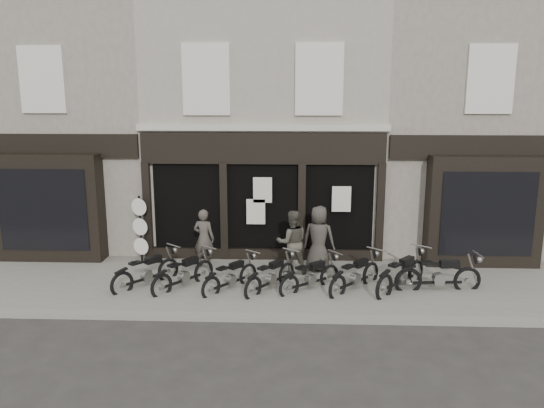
{
  "coord_description": "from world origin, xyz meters",
  "views": [
    {
      "loc": [
        0.91,
        -12.38,
        5.05
      ],
      "look_at": [
        0.33,
        1.6,
        2.09
      ],
      "focal_mm": 35.0,
      "sensor_mm": 36.0,
      "label": 1
    }
  ],
  "objects_px": {
    "motorcycle_5": "(355,278)",
    "advert_sign_post": "(140,232)",
    "motorcycle_2": "(231,279)",
    "motorcycle_7": "(439,278)",
    "motorcycle_0": "(147,274)",
    "man_centre": "(292,242)",
    "man_left": "(204,238)",
    "man_right": "(319,238)",
    "motorcycle_1": "(184,276)",
    "motorcycle_4": "(311,279)",
    "motorcycle_6": "(401,277)",
    "motorcycle_3": "(271,278)"
  },
  "relations": [
    {
      "from": "motorcycle_1",
      "to": "motorcycle_7",
      "type": "distance_m",
      "value": 6.52
    },
    {
      "from": "motorcycle_0",
      "to": "motorcycle_6",
      "type": "height_order",
      "value": "motorcycle_6"
    },
    {
      "from": "man_left",
      "to": "advert_sign_post",
      "type": "relative_size",
      "value": 0.8
    },
    {
      "from": "motorcycle_2",
      "to": "man_left",
      "type": "relative_size",
      "value": 0.96
    },
    {
      "from": "motorcycle_1",
      "to": "advert_sign_post",
      "type": "bearing_deg",
      "value": 77.79
    },
    {
      "from": "motorcycle_2",
      "to": "man_centre",
      "type": "bearing_deg",
      "value": -13.03
    },
    {
      "from": "motorcycle_3",
      "to": "motorcycle_5",
      "type": "xyz_separation_m",
      "value": [
        2.15,
        0.09,
        0.01
      ]
    },
    {
      "from": "motorcycle_0",
      "to": "motorcycle_5",
      "type": "distance_m",
      "value": 5.41
    },
    {
      "from": "motorcycle_3",
      "to": "motorcycle_6",
      "type": "height_order",
      "value": "motorcycle_6"
    },
    {
      "from": "man_left",
      "to": "motorcycle_7",
      "type": "bearing_deg",
      "value": 179.55
    },
    {
      "from": "motorcycle_0",
      "to": "man_right",
      "type": "xyz_separation_m",
      "value": [
        4.52,
        1.34,
        0.65
      ]
    },
    {
      "from": "motorcycle_3",
      "to": "man_right",
      "type": "bearing_deg",
      "value": -4.84
    },
    {
      "from": "man_centre",
      "to": "man_right",
      "type": "height_order",
      "value": "man_right"
    },
    {
      "from": "motorcycle_4",
      "to": "motorcycle_7",
      "type": "height_order",
      "value": "motorcycle_7"
    },
    {
      "from": "motorcycle_1",
      "to": "motorcycle_4",
      "type": "height_order",
      "value": "motorcycle_1"
    },
    {
      "from": "motorcycle_2",
      "to": "man_right",
      "type": "bearing_deg",
      "value": -17.85
    },
    {
      "from": "motorcycle_3",
      "to": "motorcycle_5",
      "type": "bearing_deg",
      "value": -51.66
    },
    {
      "from": "motorcycle_1",
      "to": "motorcycle_7",
      "type": "relative_size",
      "value": 0.79
    },
    {
      "from": "motorcycle_2",
      "to": "advert_sign_post",
      "type": "height_order",
      "value": "advert_sign_post"
    },
    {
      "from": "motorcycle_3",
      "to": "motorcycle_4",
      "type": "distance_m",
      "value": 1.01
    },
    {
      "from": "motorcycle_5",
      "to": "man_centre",
      "type": "height_order",
      "value": "man_centre"
    },
    {
      "from": "motorcycle_5",
      "to": "advert_sign_post",
      "type": "bearing_deg",
      "value": 114.44
    },
    {
      "from": "motorcycle_0",
      "to": "man_right",
      "type": "bearing_deg",
      "value": -34.18
    },
    {
      "from": "motorcycle_1",
      "to": "motorcycle_4",
      "type": "xyz_separation_m",
      "value": [
        3.26,
        -0.01,
        -0.02
      ]
    },
    {
      "from": "motorcycle_4",
      "to": "motorcycle_6",
      "type": "distance_m",
      "value": 2.31
    },
    {
      "from": "man_left",
      "to": "motorcycle_1",
      "type": "bearing_deg",
      "value": 94.32
    },
    {
      "from": "motorcycle_1",
      "to": "man_centre",
      "type": "height_order",
      "value": "man_centre"
    },
    {
      "from": "motorcycle_2",
      "to": "motorcycle_3",
      "type": "relative_size",
      "value": 0.93
    },
    {
      "from": "motorcycle_5",
      "to": "man_right",
      "type": "height_order",
      "value": "man_right"
    },
    {
      "from": "motorcycle_5",
      "to": "advert_sign_post",
      "type": "relative_size",
      "value": 0.8
    },
    {
      "from": "motorcycle_0",
      "to": "motorcycle_4",
      "type": "distance_m",
      "value": 4.26
    },
    {
      "from": "motorcycle_0",
      "to": "motorcycle_5",
      "type": "bearing_deg",
      "value": -51.15
    },
    {
      "from": "motorcycle_7",
      "to": "man_left",
      "type": "distance_m",
      "value": 6.47
    },
    {
      "from": "motorcycle_6",
      "to": "man_right",
      "type": "xyz_separation_m",
      "value": [
        -2.05,
        1.35,
        0.62
      ]
    },
    {
      "from": "motorcycle_2",
      "to": "motorcycle_7",
      "type": "distance_m",
      "value": 5.3
    },
    {
      "from": "motorcycle_3",
      "to": "motorcycle_7",
      "type": "bearing_deg",
      "value": -52.87
    },
    {
      "from": "motorcycle_1",
      "to": "motorcycle_5",
      "type": "distance_m",
      "value": 4.4
    },
    {
      "from": "motorcycle_6",
      "to": "motorcycle_7",
      "type": "height_order",
      "value": "same"
    },
    {
      "from": "man_left",
      "to": "motorcycle_0",
      "type": "bearing_deg",
      "value": 63.77
    },
    {
      "from": "motorcycle_1",
      "to": "motorcycle_3",
      "type": "xyz_separation_m",
      "value": [
        2.25,
        -0.05,
        -0.01
      ]
    },
    {
      "from": "motorcycle_2",
      "to": "motorcycle_3",
      "type": "distance_m",
      "value": 1.03
    },
    {
      "from": "motorcycle_3",
      "to": "motorcycle_7",
      "type": "distance_m",
      "value": 4.27
    },
    {
      "from": "motorcycle_0",
      "to": "man_right",
      "type": "height_order",
      "value": "man_right"
    },
    {
      "from": "motorcycle_0",
      "to": "motorcycle_1",
      "type": "height_order",
      "value": "motorcycle_0"
    },
    {
      "from": "motorcycle_0",
      "to": "man_centre",
      "type": "relative_size",
      "value": 0.99
    },
    {
      "from": "motorcycle_0",
      "to": "motorcycle_6",
      "type": "distance_m",
      "value": 6.58
    },
    {
      "from": "motorcycle_2",
      "to": "motorcycle_4",
      "type": "height_order",
      "value": "motorcycle_4"
    },
    {
      "from": "man_left",
      "to": "advert_sign_post",
      "type": "distance_m",
      "value": 1.98
    },
    {
      "from": "motorcycle_2",
      "to": "motorcycle_5",
      "type": "xyz_separation_m",
      "value": [
        3.18,
        0.11,
        0.03
      ]
    },
    {
      "from": "motorcycle_0",
      "to": "man_left",
      "type": "relative_size",
      "value": 1.04
    }
  ]
}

